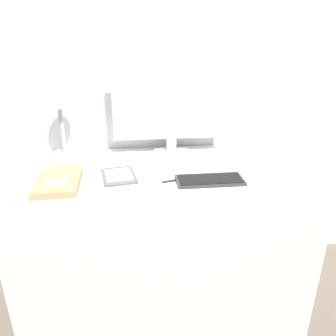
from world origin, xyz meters
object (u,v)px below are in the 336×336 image
laptop (126,180)px  ereader (119,176)px  desk_lamp (60,115)px  pen (176,180)px  keyboard (210,180)px  monitor (171,105)px  notebook (59,181)px

laptop → ereader: 0.03m
desk_lamp → pen: bearing=-34.6°
pen → desk_lamp: bearing=145.4°
keyboard → ereader: bearing=172.6°
monitor → keyboard: bearing=-72.0°
ereader → pen: bearing=-6.5°
notebook → keyboard: bearing=-4.0°
monitor → ereader: (-0.25, -0.31, -0.22)m
ereader → laptop: bearing=-22.6°
keyboard → laptop: size_ratio=0.85×
keyboard → notebook: notebook is taller
monitor → laptop: (-0.22, -0.32, -0.23)m
ereader → notebook: bearing=-178.7°
notebook → pen: size_ratio=2.11×
desk_lamp → pen: size_ratio=2.41×
keyboard → desk_lamp: (-0.64, 0.37, 0.20)m
keyboard → pen: keyboard is taller
laptop → desk_lamp: bearing=131.9°
notebook → pen: 0.47m
desk_lamp → pen: 0.65m
ereader → pen: (0.23, -0.03, -0.02)m
notebook → desk_lamp: bearing=95.5°
monitor → notebook: monitor is taller
monitor → desk_lamp: monitor is taller
keyboard → laptop: bearing=174.0°
desk_lamp → notebook: (0.03, -0.33, -0.19)m
monitor → ereader: monitor is taller
monitor → notebook: bearing=-147.2°
laptop → ereader: ereader is taller
desk_lamp → notebook: 0.38m
desk_lamp → laptop: bearing=-48.1°
monitor → ereader: 0.46m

